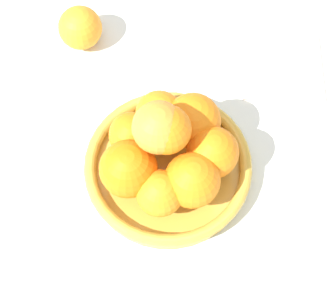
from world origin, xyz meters
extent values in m
plane|color=silver|center=(0.00, 0.00, 0.00)|extent=(4.00, 4.00, 0.00)
cylinder|color=gold|center=(0.00, 0.00, 0.01)|extent=(0.24, 0.24, 0.02)
torus|color=gold|center=(0.00, 0.00, 0.03)|extent=(0.25, 0.25, 0.02)
sphere|color=orange|center=(0.00, 0.06, 0.08)|extent=(0.08, 0.08, 0.08)
sphere|color=orange|center=(-0.05, 0.04, 0.07)|extent=(0.07, 0.07, 0.07)
sphere|color=orange|center=(-0.05, -0.01, 0.08)|extent=(0.08, 0.08, 0.08)
sphere|color=orange|center=(-0.03, -0.05, 0.08)|extent=(0.07, 0.07, 0.07)
sphere|color=orange|center=(0.02, -0.05, 0.08)|extent=(0.08, 0.08, 0.08)
sphere|color=orange|center=(0.06, -0.02, 0.07)|extent=(0.07, 0.07, 0.07)
sphere|color=orange|center=(0.05, 0.03, 0.07)|extent=(0.07, 0.07, 0.07)
sphere|color=orange|center=(0.01, 0.00, 0.13)|extent=(0.07, 0.07, 0.07)
sphere|color=orange|center=(0.01, 0.01, 0.13)|extent=(0.07, 0.07, 0.07)
sphere|color=orange|center=(0.29, 0.01, 0.04)|extent=(0.07, 0.07, 0.07)
cube|color=beige|center=(0.08, -0.26, 0.00)|extent=(0.18, 0.18, 0.01)
camera|label=1|loc=(-0.30, 0.16, 0.79)|focal=60.00mm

